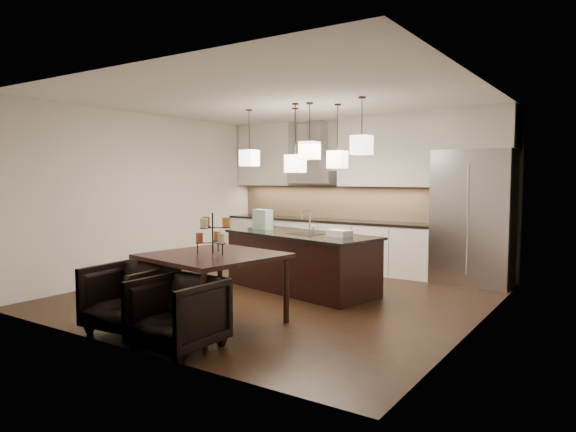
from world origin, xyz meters
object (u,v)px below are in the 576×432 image
Objects in this scene: island_body at (301,263)px; dining_table at (213,289)px; armchair_left at (130,298)px; refrigerator at (473,218)px; armchair_right at (177,313)px.

dining_table is (0.09, -2.07, -0.00)m from island_body.
armchair_left is (-0.48, -2.82, -0.04)m from island_body.
island_body is at bearing 75.48° from armchair_left.
refrigerator is 2.69× the size of armchair_right.
island_body is 2.85× the size of armchair_left.
dining_table is 0.94m from armchair_right.
refrigerator reaches higher than armchair_left.
armchair_right is (-1.64, -4.85, -0.71)m from refrigerator.
armchair_left is 0.91m from armchair_right.
island_body is at bearing 101.43° from dining_table.
island_body reaches higher than armchair_right.
armchair_left is (-0.57, -0.75, -0.03)m from dining_table.
dining_table reaches higher than armchair_left.
armchair_left is at bearing -118.30° from refrigerator.
armchair_right is at bearing -69.39° from island_body.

